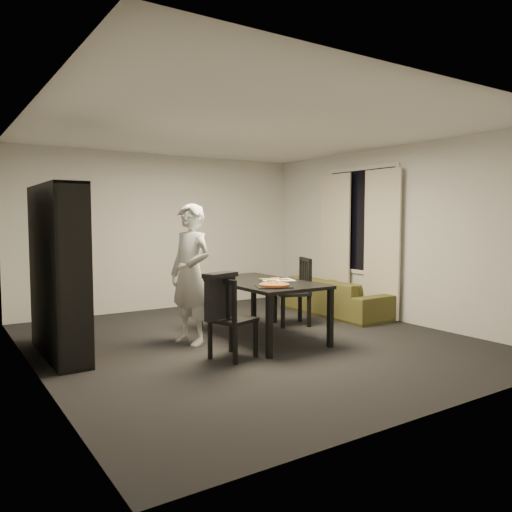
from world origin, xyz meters
TOP-DOWN VIEW (x-y plane):
  - room at (0.00, 0.00)m, footprint 5.01×5.51m
  - window_pane at (2.48, 0.60)m, footprint 0.02×1.40m
  - window_frame at (2.48, 0.60)m, footprint 0.03×1.52m
  - curtain_left at (2.40, 0.08)m, footprint 0.03×0.70m
  - curtain_right at (2.40, 1.12)m, footprint 0.03×0.70m
  - bookshelf at (-2.16, 0.60)m, footprint 0.35×1.50m
  - dining_table at (0.18, 0.07)m, footprint 0.98×1.77m
  - chair_left at (-0.67, -0.56)m, footprint 0.53×0.53m
  - chair_right at (1.08, 0.44)m, footprint 0.57×0.57m
  - draped_jacket at (-0.78, -0.60)m, footprint 0.43×0.30m
  - person at (-0.69, 0.31)m, footprint 0.56×0.71m
  - baking_tray at (-0.00, -0.48)m, footprint 0.49×0.45m
  - pepperoni_pizza at (-0.00, -0.49)m, footprint 0.35×0.35m
  - kitchen_towel at (0.40, -0.01)m, footprint 0.48×0.41m
  - pizza_slices at (0.34, 0.02)m, footprint 0.39×0.34m
  - sofa at (2.07, 0.75)m, footprint 0.77×1.97m

SIDE VIEW (x-z plane):
  - sofa at x=2.07m, z-range 0.00..0.57m
  - chair_left at x=-0.67m, z-range 0.06..0.96m
  - chair_right at x=1.08m, z-range 0.07..1.04m
  - dining_table at x=0.18m, z-range 0.30..1.04m
  - draped_jacket at x=-0.78m, z-range 0.49..0.98m
  - kitchen_towel at x=0.40m, z-range 0.74..0.75m
  - baking_tray at x=0.00m, z-range 0.74..0.75m
  - pizza_slices at x=0.34m, z-range 0.75..0.76m
  - pepperoni_pizza at x=0.00m, z-range 0.75..0.78m
  - person at x=-0.69m, z-range 0.00..1.71m
  - bookshelf at x=-2.16m, z-range 0.00..1.90m
  - curtain_left at x=2.40m, z-range 0.02..2.27m
  - curtain_right at x=2.40m, z-range 0.02..2.27m
  - room at x=0.00m, z-range 0.00..2.60m
  - window_pane at x=2.48m, z-range 0.70..2.30m
  - window_frame at x=2.48m, z-range 0.64..2.36m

